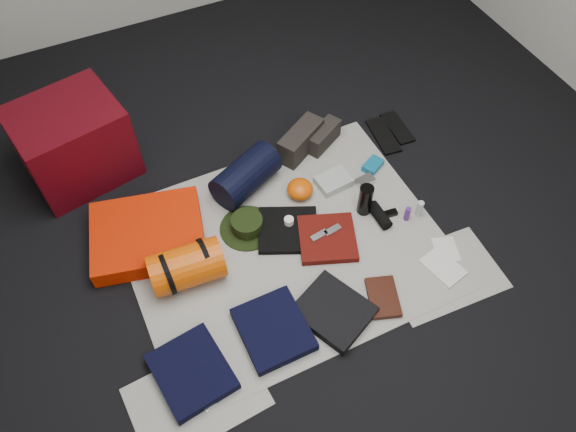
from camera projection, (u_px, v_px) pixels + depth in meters
name	position (u px, v px, depth m)	size (l,w,h in m)	color
floor	(286.00, 248.00, 2.97)	(4.50, 4.50, 0.02)	black
newspaper_mat	(286.00, 246.00, 2.96)	(1.60, 1.30, 0.01)	#B7B5A8
newspaper_sheet_front_left	(197.00, 397.00, 2.49)	(0.58, 0.40, 0.00)	#B7B5A8
newspaper_sheet_front_right	(442.00, 274.00, 2.86)	(0.58, 0.40, 0.00)	#B7B5A8
red_cabinet	(74.00, 143.00, 3.10)	(0.55, 0.46, 0.46)	#4A050D
sleeping_pad	(148.00, 235.00, 2.94)	(0.57, 0.47, 0.10)	red
stuff_sack	(187.00, 266.00, 2.76)	(0.21, 0.21, 0.36)	#D14803
sack_strap_left	(167.00, 274.00, 2.74)	(0.22, 0.22, 0.03)	black
sack_strap_right	(206.00, 259.00, 2.79)	(0.22, 0.22, 0.03)	black
navy_duffel	(246.00, 175.00, 3.12)	(0.20, 0.20, 0.39)	black
boonie_brim	(247.00, 228.00, 3.03)	(0.30, 0.30, 0.01)	black
boonie_crown	(247.00, 224.00, 2.99)	(0.17, 0.17, 0.07)	black
hiking_boot_left	(301.00, 141.00, 3.31)	(0.32, 0.12, 0.16)	black
hiking_boot_right	(323.00, 136.00, 3.35)	(0.25, 0.09, 0.13)	black
flip_flop_left	(383.00, 136.00, 3.44)	(0.11, 0.30, 0.02)	black
flip_flop_right	(397.00, 128.00, 3.48)	(0.10, 0.28, 0.02)	black
trousers_navy_a	(192.00, 372.00, 2.53)	(0.31, 0.35, 0.06)	black
trousers_navy_b	(274.00, 329.00, 2.65)	(0.31, 0.35, 0.05)	black
trousers_charcoal	(333.00, 311.00, 2.71)	(0.29, 0.33, 0.05)	black
black_tshirt	(288.00, 230.00, 3.00)	(0.31, 0.29, 0.03)	black
red_shirt	(327.00, 238.00, 2.97)	(0.30, 0.30, 0.04)	#500D08
orange_stuff_sack	(300.00, 189.00, 3.13)	(0.15, 0.15, 0.10)	#D14803
first_aid_pouch	(334.00, 181.00, 3.20)	(0.19, 0.14, 0.05)	#9AA29A
water_bottle	(365.00, 200.00, 3.02)	(0.08, 0.08, 0.19)	black
speaker	(380.00, 215.00, 3.04)	(0.06, 0.06, 0.17)	black
compact_camera	(365.00, 181.00, 3.20)	(0.10, 0.06, 0.04)	silver
cyan_case	(373.00, 165.00, 3.27)	(0.12, 0.08, 0.04)	#0D5E83
toiletry_purple	(407.00, 214.00, 3.03)	(0.03, 0.03, 0.09)	#4E2373
toiletry_clear	(419.00, 209.00, 3.04)	(0.04, 0.04, 0.10)	#ABB0AB
paperback_book	(383.00, 297.00, 2.76)	(0.14, 0.22, 0.03)	black
map_booklet	(443.00, 267.00, 2.88)	(0.14, 0.21, 0.01)	silver
map_printout	(446.00, 250.00, 2.95)	(0.12, 0.16, 0.01)	silver
sunglasses	(389.00, 214.00, 3.07)	(0.10, 0.04, 0.02)	black
key_cluster	(207.00, 401.00, 2.47)	(0.07, 0.07, 0.01)	silver
tape_roll	(289.00, 221.00, 3.00)	(0.05, 0.05, 0.04)	silver
energy_bar_a	(319.00, 236.00, 2.95)	(0.10, 0.04, 0.01)	silver
energy_bar_b	(333.00, 230.00, 2.97)	(0.10, 0.04, 0.01)	silver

